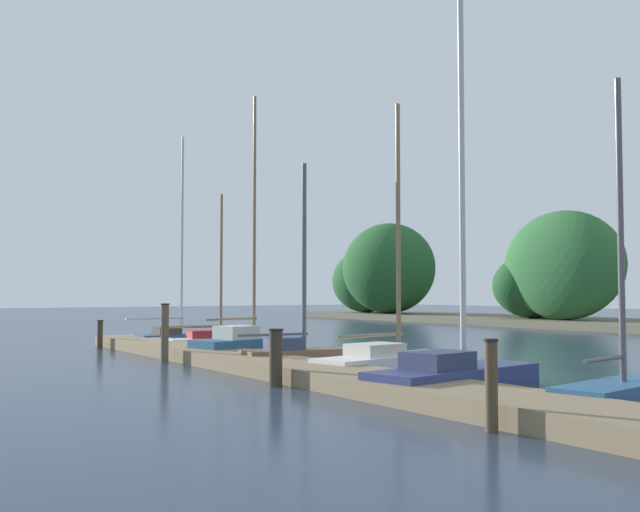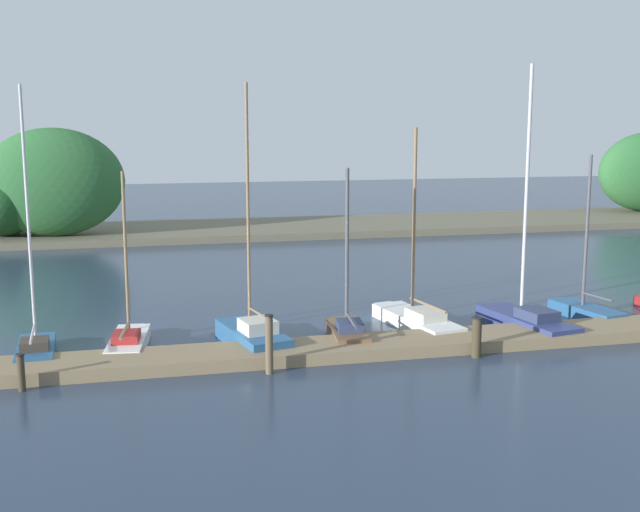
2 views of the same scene
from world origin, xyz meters
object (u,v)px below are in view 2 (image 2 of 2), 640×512
Objects in this scene: sailboat_3 at (347,330)px; sailboat_5 at (525,317)px; sailboat_0 at (36,345)px; sailboat_1 at (129,339)px; sailboat_2 at (252,333)px; mooring_piling_2 at (477,337)px; sailboat_4 at (415,317)px; mooring_piling_0 at (21,372)px; sailboat_6 at (584,308)px; mooring_piling_1 at (269,344)px.

sailboat_5 is at bearing -83.67° from sailboat_3.
sailboat_1 is at bearing -85.53° from sailboat_0.
sailboat_2 is 6.61× the size of mooring_piling_2.
sailboat_0 is 11.44m from sailboat_4.
sailboat_0 is 2.75m from mooring_piling_0.
sailboat_2 is 1.20× the size of sailboat_4.
sailboat_6 is at bearing 11.00° from mooring_piling_0.
sailboat_6 is at bearing 31.70° from mooring_piling_2.
mooring_piling_2 is at bearing -106.14° from sailboat_0.
sailboat_1 is 6.41m from sailboat_3.
sailboat_5 reaches higher than sailboat_1.
sailboat_6 is at bearing -91.15° from sailboat_0.
mooring_piling_1 is at bearing -0.64° from mooring_piling_0.
sailboat_0 is at bearing 78.93° from sailboat_5.
mooring_piling_2 is at bearing -125.17° from sailboat_2.
sailboat_0 is 1.46× the size of sailboat_1.
sailboat_2 is at bearing 22.53° from mooring_piling_0.
mooring_piling_0 is (-2.54, -3.09, 0.18)m from sailboat_1.
sailboat_1 is at bearing 90.92° from sailboat_3.
sailboat_5 is at bearing 9.17° from mooring_piling_0.
sailboat_1 is 14.94m from sailboat_6.
sailboat_5 reaches higher than sailboat_3.
sailboat_2 reaches higher than mooring_piling_2.
mooring_piling_2 is (5.88, 0.08, -0.22)m from mooring_piling_1.
sailboat_5 is (12.19, -0.72, 0.13)m from sailboat_1.
sailboat_2 is at bearing 91.66° from mooring_piling_1.
mooring_piling_0 is 12.00m from mooring_piling_2.
sailboat_0 is 2.53m from sailboat_1.
sailboat_0 is 0.91× the size of sailboat_5.
sailboat_2 is at bearing 79.52° from sailboat_5.
sailboat_2 is 1.39× the size of sailboat_6.
sailboat_1 is 0.99× the size of sailboat_3.
sailboat_3 reaches higher than mooring_piling_0.
sailboat_4 is at bearing -92.69° from sailboat_2.
sailboat_4 is at bearing 33.33° from mooring_piling_1.
mooring_piling_2 is (3.08, -2.41, 0.22)m from sailboat_3.
mooring_piling_2 is at bearing -101.02° from sailboat_1.
sailboat_4 is 11.96m from mooring_piling_0.
sailboat_6 is at bearing 16.98° from mooring_piling_1.
mooring_piling_1 is at bearing -179.18° from mooring_piling_2.
sailboat_5 is at bearing -86.37° from sailboat_1.
sailboat_3 is at bearing -104.03° from sailboat_2.
sailboat_0 reaches higher than mooring_piling_1.
mooring_piling_0 is at bearing 89.56° from sailboat_5.
sailboat_4 reaches higher than sailboat_1.
mooring_piling_0 is (-0.03, -2.75, 0.10)m from sailboat_0.
mooring_piling_2 is at bearing 111.45° from sailboat_6.
sailboat_6 reaches higher than mooring_piling_2.
sailboat_0 reaches higher than sailboat_6.
sailboat_4 is 3.44m from sailboat_5.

